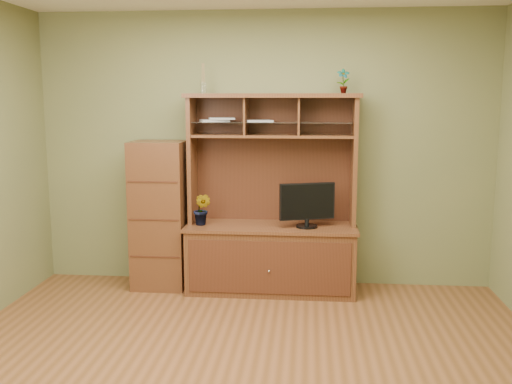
# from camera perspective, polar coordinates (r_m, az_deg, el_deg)

# --- Properties ---
(room) EXTENTS (4.54, 4.04, 2.74)m
(room) POSITION_cam_1_polar(r_m,az_deg,el_deg) (3.70, -1.64, 1.53)
(room) COLOR brown
(room) RESTS_ON ground
(media_hutch) EXTENTS (1.66, 0.61, 1.90)m
(media_hutch) POSITION_cam_1_polar(r_m,az_deg,el_deg) (5.54, 1.54, -4.57)
(media_hutch) COLOR #422213
(media_hutch) RESTS_ON room
(monitor) EXTENTS (0.52, 0.21, 0.42)m
(monitor) POSITION_cam_1_polar(r_m,az_deg,el_deg) (5.38, 5.13, -1.22)
(monitor) COLOR black
(monitor) RESTS_ON media_hutch
(orchid_plant) EXTENTS (0.20, 0.18, 0.31)m
(orchid_plant) POSITION_cam_1_polar(r_m,az_deg,el_deg) (5.48, -5.41, -1.74)
(orchid_plant) COLOR #2E521C
(orchid_plant) RESTS_ON media_hutch
(top_plant) EXTENTS (0.13, 0.09, 0.23)m
(top_plant) POSITION_cam_1_polar(r_m,az_deg,el_deg) (5.46, 8.72, 10.92)
(top_plant) COLOR #326021
(top_plant) RESTS_ON media_hutch
(reed_diffuser) EXTENTS (0.06, 0.06, 0.28)m
(reed_diffuser) POSITION_cam_1_polar(r_m,az_deg,el_deg) (5.54, -5.30, 10.92)
(reed_diffuser) COLOR silver
(reed_diffuser) RESTS_ON media_hutch
(magazines) EXTENTS (0.73, 0.28, 0.04)m
(magazines) POSITION_cam_1_polar(r_m,az_deg,el_deg) (5.50, -2.54, 7.20)
(magazines) COLOR #A4A4A9
(magazines) RESTS_ON media_hutch
(side_cabinet) EXTENTS (0.52, 0.47, 1.45)m
(side_cabinet) POSITION_cam_1_polar(r_m,az_deg,el_deg) (5.69, -9.57, -2.25)
(side_cabinet) COLOR #422213
(side_cabinet) RESTS_ON room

